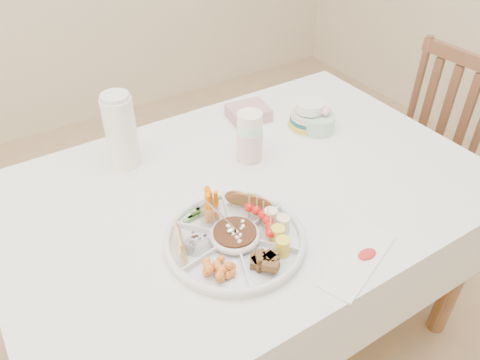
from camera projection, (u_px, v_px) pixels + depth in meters
floor at (245, 327)px, 1.95m from camera, size 4.00×4.00×0.00m
dining_table at (246, 266)px, 1.71m from camera, size 1.52×1.02×0.76m
chair at (411, 161)px, 2.06m from camera, size 0.42×0.42×0.96m
party_tray at (235, 237)px, 1.26m from camera, size 0.44×0.44×0.04m
bean_dip at (235, 235)px, 1.26m from camera, size 0.14×0.14×0.04m
tortillas at (248, 201)px, 1.35m from camera, size 0.12×0.12×0.06m
carrot_cucumber at (204, 203)px, 1.31m from camera, size 0.14×0.14×0.11m
pita_raisins at (187, 239)px, 1.23m from camera, size 0.13×0.13×0.06m
cherries at (219, 269)px, 1.16m from camera, size 0.11×0.11×0.04m
granola_chunks at (269, 260)px, 1.18m from camera, size 0.12×0.12×0.05m
banana_tomato at (282, 220)px, 1.26m from camera, size 0.14×0.14×0.10m
cup_stack at (250, 128)px, 1.52m from camera, size 0.11×0.11×0.24m
thermos at (121, 130)px, 1.49m from camera, size 0.11×0.11×0.26m
flower_bowl at (318, 119)px, 1.71m from camera, size 0.13×0.13×0.09m
napkin_stack at (248, 113)px, 1.79m from camera, size 0.16×0.14×0.05m
plate_stack at (309, 115)px, 1.73m from camera, size 0.17×0.17×0.10m
placemat at (358, 260)px, 1.23m from camera, size 0.30×0.19×0.01m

